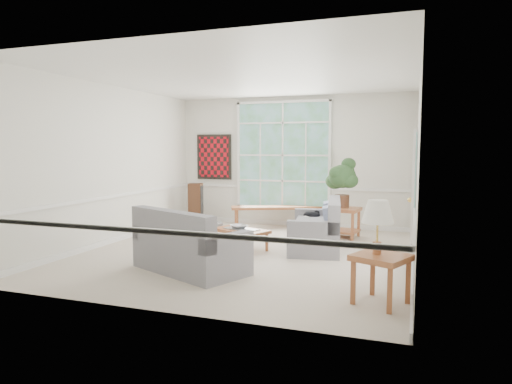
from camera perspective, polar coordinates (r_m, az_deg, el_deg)
floor at (r=8.00m, az=-1.16°, el=-7.65°), size 5.50×6.00×0.01m
ceiling at (r=7.88m, az=-1.20°, el=14.15°), size 5.50×6.00×0.02m
wall_back at (r=10.66m, az=4.45°, el=3.79°), size 5.50×0.02×3.00m
wall_front at (r=5.09m, az=-13.01°, el=1.81°), size 5.50×0.02×3.00m
wall_left at (r=9.12m, az=-17.62°, el=3.27°), size 0.02×6.00×3.00m
wall_right at (r=7.31m, az=19.50°, el=2.72°), size 0.02×6.00×3.00m
window_back at (r=10.67m, az=3.36°, el=4.61°), size 2.30×0.08×2.40m
entry_door at (r=7.94m, az=19.09°, el=-0.33°), size 0.08×0.90×2.10m
door_sidelight at (r=7.30m, az=19.10°, el=-0.03°), size 0.08×0.26×1.90m
wall_art at (r=11.26m, az=-5.27°, el=4.39°), size 0.90×0.06×1.10m
wall_frame_near at (r=9.05m, az=19.22°, el=3.52°), size 0.04×0.26×0.32m
wall_frame_far at (r=9.45m, az=19.22°, el=3.59°), size 0.04×0.26×0.32m
loveseat_right at (r=8.29m, az=7.43°, el=-4.02°), size 1.12×1.78×0.90m
loveseat_front at (r=6.84m, az=-8.16°, el=-5.92°), size 1.94×1.52×0.93m
coffee_table at (r=8.22m, az=-1.89°, el=-5.93°), size 1.12×0.88×0.37m
pewter_bowl at (r=8.22m, az=-2.16°, el=-4.32°), size 0.50×0.50×0.09m
window_bench at (r=10.50m, az=2.55°, el=-3.12°), size 2.05×1.21×0.48m
end_table at (r=9.47m, az=10.92°, el=-3.77°), size 0.68×0.68×0.61m
houseplant at (r=9.44m, az=10.72°, el=1.21°), size 0.75×0.75×1.03m
side_table at (r=5.60m, az=15.33°, el=-10.47°), size 0.76×0.76×0.58m
table_lamp at (r=5.49m, az=14.93°, el=-4.27°), size 0.52×0.52×0.63m
pet_bed at (r=10.58m, az=-5.18°, el=-4.08°), size 0.45×0.45×0.12m
floor_speaker at (r=10.95m, az=-7.55°, el=-1.49°), size 0.34×0.28×0.98m
cat at (r=8.86m, az=6.97°, el=-2.83°), size 0.37×0.31×0.15m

